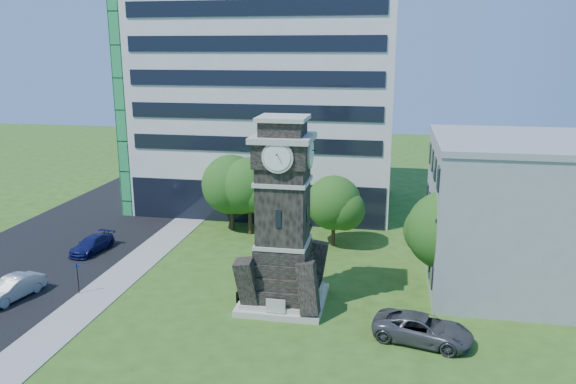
% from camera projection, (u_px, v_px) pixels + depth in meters
% --- Properties ---
extents(ground, '(160.00, 160.00, 0.00)m').
position_uv_depth(ground, '(231.00, 312.00, 35.47)').
color(ground, '#305217').
rests_on(ground, ground).
extents(sidewalk, '(3.00, 70.00, 0.06)m').
position_uv_depth(sidewalk, '(127.00, 271.00, 41.92)').
color(sidewalk, gray).
rests_on(sidewalk, ground).
extents(street, '(14.00, 80.00, 0.02)m').
position_uv_depth(street, '(25.00, 264.00, 43.44)').
color(street, black).
rests_on(street, ground).
extents(clock_tower, '(5.40, 5.40, 12.22)m').
position_uv_depth(clock_tower, '(283.00, 226.00, 35.53)').
color(clock_tower, beige).
rests_on(clock_tower, ground).
extents(office_tall, '(26.20, 15.11, 28.60)m').
position_uv_depth(office_tall, '(268.00, 68.00, 57.12)').
color(office_tall, white).
rests_on(office_tall, ground).
extents(office_low, '(15.20, 12.20, 10.40)m').
position_uv_depth(office_low, '(544.00, 214.00, 38.23)').
color(office_low, '#96989B').
rests_on(office_low, ground).
extents(car_street_mid, '(2.45, 4.70, 1.48)m').
position_uv_depth(car_street_mid, '(12.00, 288.00, 37.19)').
color(car_street_mid, '#9B9FA2').
rests_on(car_street_mid, ground).
extents(car_street_north, '(2.37, 4.61, 1.28)m').
position_uv_depth(car_street_north, '(92.00, 244.00, 45.85)').
color(car_street_north, '#11154C').
rests_on(car_street_north, ground).
extents(car_east_lot, '(6.01, 3.76, 1.55)m').
position_uv_depth(car_east_lot, '(423.00, 329.00, 31.76)').
color(car_east_lot, '#47484C').
rests_on(car_east_lot, ground).
extents(park_bench, '(1.99, 0.53, 1.03)m').
position_uv_depth(park_bench, '(253.00, 295.00, 36.69)').
color(park_bench, black).
rests_on(park_bench, ground).
extents(street_sign, '(0.52, 0.05, 2.18)m').
position_uv_depth(street_sign, '(78.00, 275.00, 37.78)').
color(street_sign, black).
rests_on(street_sign, ground).
extents(tree_nw, '(5.93, 5.39, 6.97)m').
position_uv_depth(tree_nw, '(232.00, 186.00, 50.67)').
color(tree_nw, '#332114').
rests_on(tree_nw, ground).
extents(tree_nc, '(5.38, 4.89, 6.97)m').
position_uv_depth(tree_nc, '(250.00, 187.00, 49.40)').
color(tree_nc, '#332114').
rests_on(tree_nc, ground).
extents(tree_ne, '(5.02, 4.56, 6.05)m').
position_uv_depth(tree_ne, '(335.00, 205.00, 46.55)').
color(tree_ne, '#332114').
rests_on(tree_ne, ground).
extents(tree_east, '(5.77, 5.25, 7.22)m').
position_uv_depth(tree_east, '(447.00, 233.00, 36.81)').
color(tree_east, '#332114').
rests_on(tree_east, ground).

